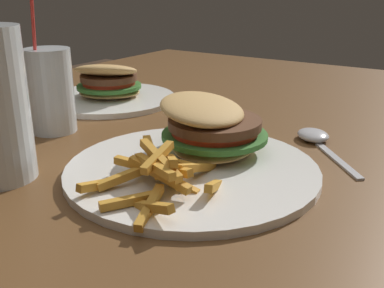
# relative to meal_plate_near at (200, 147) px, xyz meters

# --- Properties ---
(dining_table) EXTENTS (1.60, 1.24, 0.77)m
(dining_table) POSITION_rel_meal_plate_near_xyz_m (0.04, 0.05, -0.14)
(dining_table) COLOR brown
(dining_table) RESTS_ON ground_plane
(meal_plate_near) EXTENTS (0.32, 0.32, 0.09)m
(meal_plate_near) POSITION_rel_meal_plate_near_xyz_m (0.00, 0.00, 0.00)
(meal_plate_near) COLOR white
(meal_plate_near) RESTS_ON dining_table
(juice_glass) EXTENTS (0.07, 0.07, 0.20)m
(juice_glass) POSITION_rel_meal_plate_near_xyz_m (-0.00, 0.27, 0.03)
(juice_glass) COLOR silver
(juice_glass) RESTS_ON dining_table
(spoon) EXTENTS (0.15, 0.14, 0.02)m
(spoon) POSITION_rel_meal_plate_near_xyz_m (0.17, -0.09, -0.02)
(spoon) COLOR silver
(spoon) RESTS_ON dining_table
(meal_plate_far) EXTENTS (0.26, 0.26, 0.09)m
(meal_plate_far) POSITION_rel_meal_plate_near_xyz_m (0.18, 0.33, -0.00)
(meal_plate_far) COLOR white
(meal_plate_far) RESTS_ON dining_table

